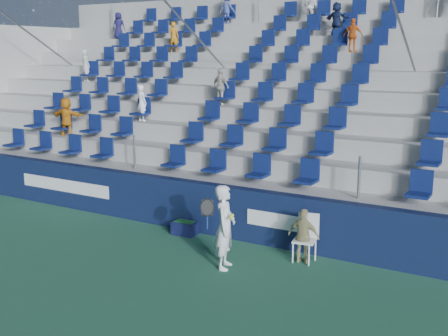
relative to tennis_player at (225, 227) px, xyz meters
The scene contains 7 objects.
ground 1.96m from the tennis_player, 125.19° to the right, with size 70.00×70.00×0.00m, color #2B6547.
sponsor_wall 2.00m from the tennis_player, 120.84° to the left, with size 24.00×0.32×1.20m.
grandstand 6.99m from the tennis_player, 98.56° to the left, with size 24.00×8.17×6.63m.
tennis_player is the anchor object (origin of this frame).
line_judge_chair 1.75m from the tennis_player, 44.40° to the left, with size 0.50×0.52×0.99m.
line_judge 1.65m from the tennis_player, 40.54° to the left, with size 0.66×0.28×1.13m, color tan.
ball_bin 2.37m from the tennis_player, 145.03° to the left, with size 0.60×0.42×0.32m.
Camera 1 is at (6.38, -7.64, 4.22)m, focal length 45.00 mm.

